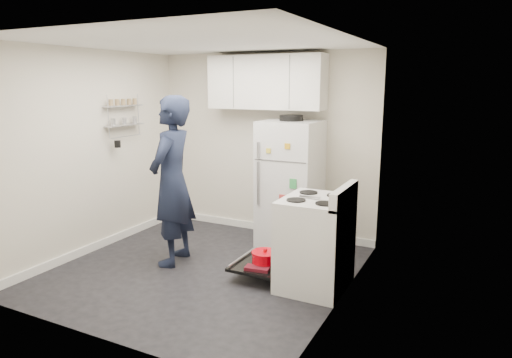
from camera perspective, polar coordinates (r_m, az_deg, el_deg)
The scene contains 7 objects.
room at distance 5.04m, azimuth -6.96°, elevation 1.76°, with size 3.21×3.21×2.51m.
electric_range at distance 4.77m, azimuth 7.28°, elevation -8.01°, with size 0.66×0.76×1.10m.
open_oven_door at distance 5.05m, azimuth 0.97°, elevation -10.19°, with size 0.55×0.70×0.23m.
refrigerator at distance 5.92m, azimuth 4.31°, elevation -0.53°, with size 0.72×0.74×1.69m.
upper_cabinets at distance 6.12m, azimuth 1.27°, elevation 12.00°, with size 1.60×0.33×0.70m, color silver.
wall_shelf_rack at distance 6.26m, azimuth -16.24°, elevation 7.64°, with size 0.14×0.60×0.61m.
person at distance 5.33m, azimuth -10.45°, elevation -0.30°, with size 0.71×0.47×1.96m, color black.
Camera 1 is at (2.72, -4.10, 2.08)m, focal length 32.00 mm.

